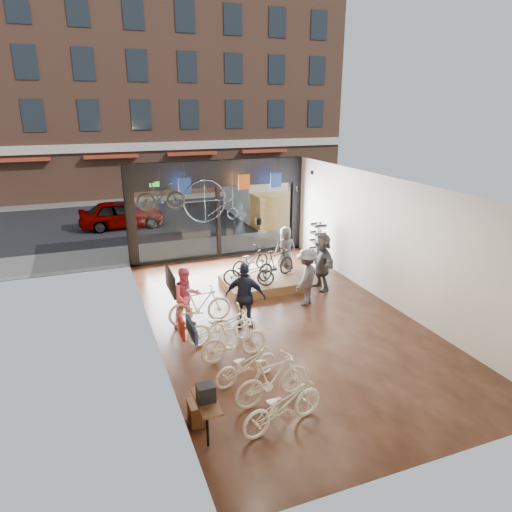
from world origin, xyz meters
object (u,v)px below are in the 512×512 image
floor_bike_1 (272,379)px  floor_bike_5 (200,305)px  box_truck (260,197)px  floor_bike_4 (222,326)px  street_car (122,214)px  display_platform (260,283)px  sunglasses_rack (317,246)px  customer_4 (285,249)px  display_bike_left (249,273)px  customer_2 (245,297)px  penny_farthing (214,202)px  hung_bike (161,196)px  display_bike_mid (276,264)px  floor_bike_0 (282,405)px  floor_bike_2 (246,364)px  customer_3 (306,277)px  customer_1 (187,297)px  floor_bike_3 (234,340)px  display_bike_right (250,260)px  customer_5 (321,261)px

floor_bike_1 → floor_bike_5: (-0.49, 3.95, 0.02)m
box_truck → floor_bike_4: 13.12m
street_car → display_platform: (3.51, -9.71, -0.54)m
sunglasses_rack → floor_bike_5: bearing=-168.4°
box_truck → customer_4: 7.74m
street_car → display_bike_left: bearing=-163.7°
floor_bike_4 → customer_2: customer_2 is taller
penny_farthing → hung_bike: 2.05m
display_platform → display_bike_mid: size_ratio=1.46×
sunglasses_rack → floor_bike_0: bearing=-139.3°
floor_bike_2 → floor_bike_4: 1.80m
floor_bike_2 → box_truck: bearing=-35.5°
floor_bike_1 → floor_bike_2: 0.90m
display_bike_mid → customer_3: size_ratio=0.94×
customer_1 → customer_4: 5.28m
street_car → customer_1: bearing=-176.8°
floor_bike_3 → display_platform: floor_bike_3 is taller
sunglasses_rack → box_truck: bearing=67.3°
display_bike_left → hung_bike: size_ratio=1.03×
customer_3 → floor_bike_3: bearing=-2.9°
floor_bike_5 → penny_farthing: (1.66, 4.23, 1.96)m
box_truck → hung_bike: hung_bike is taller
floor_bike_5 → customer_1: customer_1 is taller
floor_bike_3 → customer_1: bearing=12.5°
floor_bike_5 → hung_bike: bearing=3.2°
display_bike_right → hung_bike: 3.67m
floor_bike_4 → display_bike_mid: (2.79, 3.04, 0.32)m
customer_3 → street_car: bearing=-108.7°
floor_bike_2 → floor_bike_5: floor_bike_5 is taller
display_platform → penny_farthing: size_ratio=1.23×
floor_bike_1 → customer_5: size_ratio=0.91×
street_car → customer_3: 12.21m
customer_1 → customer_2: (1.42, -0.74, 0.10)m
display_platform → display_bike_left: bearing=-144.5°
display_bike_mid → hung_bike: size_ratio=1.04×
floor_bike_4 → penny_farthing: 6.05m
display_bike_left → customer_5: 2.42m
floor_bike_5 → penny_farthing: size_ratio=0.92×
hung_bike → floor_bike_1: bearing=-166.4°
floor_bike_2 → floor_bike_4: floor_bike_4 is taller
customer_4 → floor_bike_1: bearing=70.7°
customer_5 → floor_bike_0: bearing=-36.0°
floor_bike_0 → customer_3: customer_3 is taller
street_car → floor_bike_5: street_car is taller
street_car → floor_bike_0: size_ratio=2.28×
floor_bike_3 → display_bike_mid: size_ratio=1.01×
floor_bike_2 → display_platform: size_ratio=0.65×
sunglasses_rack → display_bike_mid: bearing=-170.3°
sunglasses_rack → penny_farthing: penny_farthing is taller
floor_bike_4 → display_bike_left: size_ratio=1.11×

